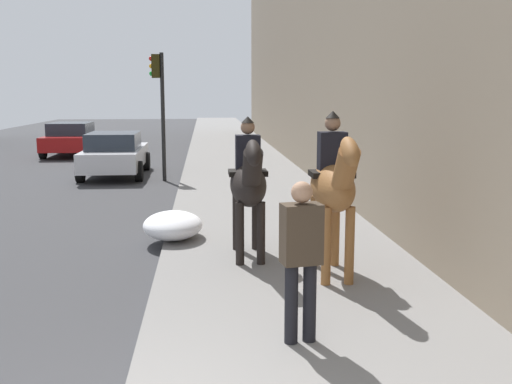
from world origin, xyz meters
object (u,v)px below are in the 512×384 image
Objects in this scene: car_near_lane at (72,138)px; car_mid_lane at (115,154)px; traffic_light_near_curb at (160,96)px; mounted_horse_near at (248,182)px; mounted_horse_far at (333,185)px; pedestrian_greeting at (301,251)px.

car_near_lane is 1.03× the size of car_mid_lane.
car_mid_lane is at bearing 51.91° from traffic_light_near_curb.
car_near_lane is at bearing -160.02° from mounted_horse_near.
mounted_horse_far reaches higher than mounted_horse_near.
car_mid_lane is at bearing -157.45° from car_near_lane.
mounted_horse_far is 0.51× the size of car_near_lane.
car_mid_lane is at bearing -161.45° from mounted_horse_near.
pedestrian_greeting is 0.44× the size of traffic_light_near_curb.
mounted_horse_near is 3.29m from pedestrian_greeting.
car_near_lane is at bearing 28.47° from traffic_light_near_curb.
car_near_lane is at bearing -157.79° from mounted_horse_far.
traffic_light_near_curb reaches higher than car_near_lane.
mounted_horse_near is at bearing -159.60° from car_near_lane.
mounted_horse_far is at bearing -163.33° from traffic_light_near_curb.
pedestrian_greeting is (-3.27, -0.30, -0.23)m from mounted_horse_near.
traffic_light_near_curb reaches higher than mounted_horse_near.
car_near_lane is (17.49, 6.42, -0.58)m from mounted_horse_near.
traffic_light_near_curb is at bearing -128.62° from car_mid_lane.
car_mid_lane is at bearing -157.92° from mounted_horse_far.
pedestrian_greeting is at bearing 5.03° from mounted_horse_near.
mounted_horse_near is 0.95× the size of mounted_horse_far.
traffic_light_near_curb is (-8.13, -4.41, 1.86)m from car_near_lane.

